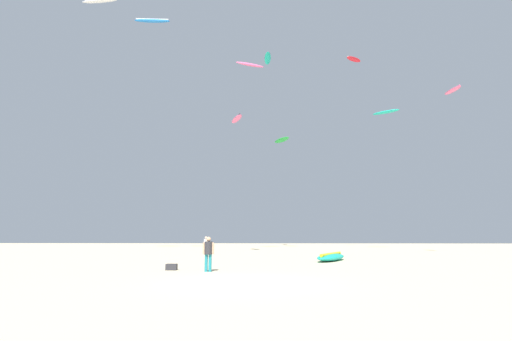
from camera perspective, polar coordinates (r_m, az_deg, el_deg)
ground_plane at (r=15.03m, az=-1.98°, el=-16.76°), size 120.00×120.00×0.00m
person_foreground at (r=19.32m, az=-7.28°, el=-12.11°), size 0.57×0.39×1.72m
person_midground at (r=34.52m, az=-7.65°, el=-11.06°), size 0.37×0.48×1.63m
kite_grounded_near at (r=27.30m, az=11.38°, el=-12.81°), size 3.25×4.66×0.56m
cooler_box at (r=20.54m, az=-12.76°, el=-14.16°), size 0.56×0.36×0.32m
kite_aloft_0 at (r=45.50m, az=-0.92°, el=15.85°), size 3.58×2.31×0.80m
kite_aloft_1 at (r=38.23m, az=-2.97°, el=7.87°), size 1.70×3.00×0.47m
kite_aloft_2 at (r=52.64m, az=1.79°, el=16.73°), size 1.15×3.55×0.83m
kite_aloft_3 at (r=49.05m, az=-22.73°, el=22.77°), size 4.26×1.59×0.91m
kite_aloft_4 at (r=47.45m, az=-15.55°, el=21.15°), size 4.07×1.46×0.85m
kite_aloft_5 at (r=53.87m, az=14.69°, el=16.10°), size 2.49×2.03×0.49m
kite_aloft_6 at (r=48.19m, az=19.21°, el=8.42°), size 3.17×2.59×0.38m
kite_aloft_7 at (r=39.17m, az=27.81°, el=10.78°), size 0.94×2.25×0.27m
kite_aloft_8 at (r=49.80m, az=3.95°, el=4.66°), size 2.44×3.38×0.49m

